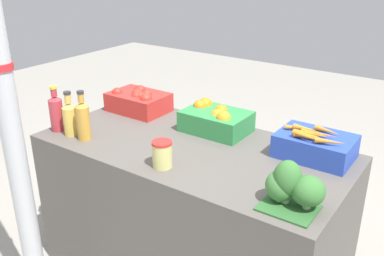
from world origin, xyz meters
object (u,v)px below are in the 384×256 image
Objects in this scene: carrot_crate at (315,145)px; pickle_jar at (162,154)px; support_pole at (2,77)px; orange_crate at (215,119)px; juice_bottle_ruby at (56,112)px; juice_bottle_amber at (83,120)px; apple_crate at (139,100)px; broccoli_pile at (292,186)px; juice_bottle_golden at (70,118)px.

carrot_crate is 2.77× the size of pickle_jar.
orange_crate is at bearing 65.11° from support_pole.
juice_bottle_ruby is 0.95× the size of juice_bottle_amber.
apple_crate is 1.15m from carrot_crate.
support_pole is 1.05m from apple_crate.
broccoli_pile is 0.91× the size of juice_bottle_ruby.
juice_bottle_amber is at bearing -0.00° from juice_bottle_golden.
orange_crate reaches higher than pickle_jar.
support_pole is 0.65m from juice_bottle_ruby.
pickle_jar is (0.66, -0.01, -0.04)m from juice_bottle_golden.
support_pole is 19.89× the size of pickle_jar.
juice_bottle_amber is (0.22, 0.00, 0.00)m from juice_bottle_ruby.
juice_bottle_golden is at bearing -141.00° from orange_crate.
orange_crate is 1.39× the size of juice_bottle_ruby.
carrot_crate is at bearing 42.74° from pickle_jar.
carrot_crate is 1.42m from juice_bottle_ruby.
orange_crate is (0.45, 0.97, -0.40)m from support_pole.
pickle_jar is at bearing -0.69° from juice_bottle_ruby.
orange_crate is at bearing 0.59° from apple_crate.
juice_bottle_ruby reaches higher than pickle_jar.
apple_crate is 1.00× the size of orange_crate.
juice_bottle_ruby is 0.22m from juice_bottle_amber.
juice_bottle_ruby is at bearing -180.00° from juice_bottle_golden.
carrot_crate is 0.76m from pickle_jar.
juice_bottle_amber reaches higher than broccoli_pile.
support_pole is 1.47m from carrot_crate.
support_pole is 7.18× the size of carrot_crate.
pickle_jar is at bearing -0.81° from juice_bottle_golden.
carrot_crate is 1.44× the size of juice_bottle_golden.
carrot_crate reaches higher than apple_crate.
juice_bottle_golden is 0.66m from pickle_jar.
broccoli_pile reaches higher than carrot_crate.
juice_bottle_amber is (-0.52, -0.51, 0.05)m from orange_crate.
juice_bottle_amber is at bearing -84.16° from apple_crate.
juice_bottle_amber is (-1.10, -0.50, 0.05)m from carrot_crate.
orange_crate is at bearing 44.35° from juice_bottle_amber.
carrot_crate is 1.39× the size of juice_bottle_ruby.
juice_bottle_amber is at bearing -178.80° from broccoli_pile.
juice_bottle_ruby reaches higher than juice_bottle_golden.
broccoli_pile is at bearing 3.07° from pickle_jar.
juice_bottle_ruby is 0.77m from pickle_jar.
support_pole is 1.14m from orange_crate.
orange_crate is at bearing 34.44° from juice_bottle_ruby.
support_pole reaches higher than juice_bottle_golden.
juice_bottle_golden is (-1.21, -0.50, 0.04)m from carrot_crate.
orange_crate is 0.81m from juice_bottle_golden.
broccoli_pile reaches higher than orange_crate.
orange_crate is at bearing 179.49° from carrot_crate.
broccoli_pile is (0.66, -0.48, 0.02)m from orange_crate.
juice_bottle_golden is at bearing 180.00° from juice_bottle_amber.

